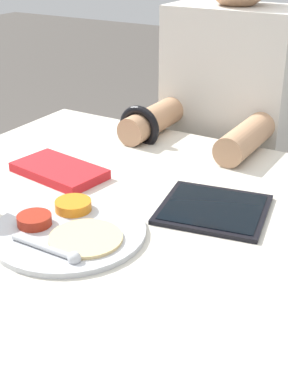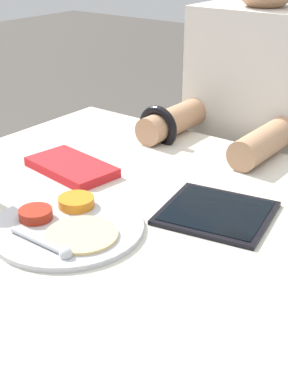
{
  "view_description": "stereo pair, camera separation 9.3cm",
  "coord_description": "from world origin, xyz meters",
  "views": [
    {
      "loc": [
        0.49,
        -0.7,
        1.19
      ],
      "look_at": [
        0.06,
        0.02,
        0.78
      ],
      "focal_mm": 50.0,
      "sensor_mm": 36.0,
      "label": 1
    },
    {
      "loc": [
        0.56,
        -0.64,
        1.19
      ],
      "look_at": [
        0.06,
        0.02,
        0.78
      ],
      "focal_mm": 50.0,
      "sensor_mm": 36.0,
      "label": 2
    }
  ],
  "objects": [
    {
      "name": "thali_tray",
      "position": [
        -0.03,
        -0.08,
        0.73
      ],
      "size": [
        0.27,
        0.27,
        0.03
      ],
      "color": "#B7BABF",
      "rests_on": "dining_table"
    },
    {
      "name": "red_notebook",
      "position": [
        -0.2,
        0.1,
        0.73
      ],
      "size": [
        0.21,
        0.14,
        0.02
      ],
      "color": "silver",
      "rests_on": "dining_table"
    },
    {
      "name": "tablet_device",
      "position": [
        0.15,
        0.12,
        0.73
      ],
      "size": [
        0.22,
        0.21,
        0.01
      ],
      "color": "black",
      "rests_on": "dining_table"
    },
    {
      "name": "dining_table",
      "position": [
        0.0,
        0.0,
        0.36
      ],
      "size": [
        0.99,
        0.95,
        0.72
      ],
      "color": "beige",
      "rests_on": "ground_plane"
    },
    {
      "name": "person_diner",
      "position": [
        -0.04,
        0.62,
        0.56
      ],
      "size": [
        0.35,
        0.42,
        1.19
      ],
      "color": "black",
      "rests_on": "ground_plane"
    }
  ]
}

